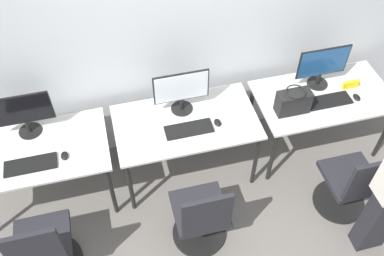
% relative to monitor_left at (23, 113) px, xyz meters
% --- Properties ---
extents(ground_plane, '(20.00, 20.00, 0.00)m').
position_rel_monitor_left_xyz_m(ground_plane, '(1.34, -0.58, -0.95)').
color(ground_plane, slate).
extents(wall_back, '(12.00, 0.05, 2.80)m').
position_rel_monitor_left_xyz_m(wall_back, '(1.34, 0.26, 0.45)').
color(wall_back, silver).
rests_on(wall_back, ground_plane).
extents(desk_left, '(1.27, 0.72, 0.72)m').
position_rel_monitor_left_xyz_m(desk_left, '(0.00, -0.22, -0.30)').
color(desk_left, silver).
rests_on(desk_left, ground_plane).
extents(monitor_left, '(0.49, 0.20, 0.42)m').
position_rel_monitor_left_xyz_m(monitor_left, '(0.00, 0.00, 0.00)').
color(monitor_left, black).
rests_on(monitor_left, desk_left).
extents(keyboard_left, '(0.42, 0.16, 0.02)m').
position_rel_monitor_left_xyz_m(keyboard_left, '(0.00, -0.38, -0.22)').
color(keyboard_left, black).
rests_on(keyboard_left, desk_left).
extents(mouse_left, '(0.06, 0.09, 0.03)m').
position_rel_monitor_left_xyz_m(mouse_left, '(0.27, -0.36, -0.22)').
color(mouse_left, black).
rests_on(mouse_left, desk_left).
extents(office_chair_left, '(0.48, 0.48, 0.89)m').
position_rel_monitor_left_xyz_m(office_chair_left, '(0.00, -0.96, -0.59)').
color(office_chair_left, black).
rests_on(office_chair_left, ground_plane).
extents(desk_center, '(1.27, 0.72, 0.72)m').
position_rel_monitor_left_xyz_m(desk_center, '(1.34, -0.22, -0.30)').
color(desk_center, silver).
rests_on(desk_center, ground_plane).
extents(monitor_center, '(0.49, 0.20, 0.42)m').
position_rel_monitor_left_xyz_m(monitor_center, '(1.34, -0.06, 0.00)').
color(monitor_center, black).
rests_on(monitor_center, desk_center).
extents(keyboard_center, '(0.42, 0.16, 0.02)m').
position_rel_monitor_left_xyz_m(keyboard_center, '(1.34, -0.33, -0.22)').
color(keyboard_center, black).
rests_on(keyboard_center, desk_center).
extents(mouse_center, '(0.06, 0.09, 0.03)m').
position_rel_monitor_left_xyz_m(mouse_center, '(1.60, -0.32, -0.22)').
color(mouse_center, black).
rests_on(mouse_center, desk_center).
extents(office_chair_center, '(0.48, 0.48, 0.89)m').
position_rel_monitor_left_xyz_m(office_chair_center, '(1.28, -1.00, -0.59)').
color(office_chair_center, black).
rests_on(office_chair_center, ground_plane).
extents(desk_right, '(1.27, 0.72, 0.72)m').
position_rel_monitor_left_xyz_m(desk_right, '(2.68, -0.22, -0.30)').
color(desk_right, silver).
rests_on(desk_right, ground_plane).
extents(monitor_right, '(0.49, 0.20, 0.42)m').
position_rel_monitor_left_xyz_m(monitor_right, '(2.68, -0.06, 0.00)').
color(monitor_right, black).
rests_on(monitor_right, desk_right).
extents(keyboard_right, '(0.42, 0.16, 0.02)m').
position_rel_monitor_left_xyz_m(keyboard_right, '(2.68, -0.31, -0.22)').
color(keyboard_right, black).
rests_on(keyboard_right, desk_right).
extents(mouse_right, '(0.06, 0.09, 0.03)m').
position_rel_monitor_left_xyz_m(mouse_right, '(2.95, -0.34, -0.22)').
color(mouse_right, black).
rests_on(mouse_right, desk_right).
extents(office_chair_right, '(0.48, 0.48, 0.89)m').
position_rel_monitor_left_xyz_m(office_chair_right, '(2.64, -1.01, -0.59)').
color(office_chair_right, black).
rests_on(office_chair_right, ground_plane).
extents(handbag, '(0.30, 0.18, 0.25)m').
position_rel_monitor_left_xyz_m(handbag, '(2.29, -0.33, -0.12)').
color(handbag, black).
rests_on(handbag, desk_right).
extents(placard_right, '(0.16, 0.03, 0.08)m').
position_rel_monitor_left_xyz_m(placard_right, '(2.96, -0.19, -0.19)').
color(placard_right, yellow).
rests_on(placard_right, desk_right).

